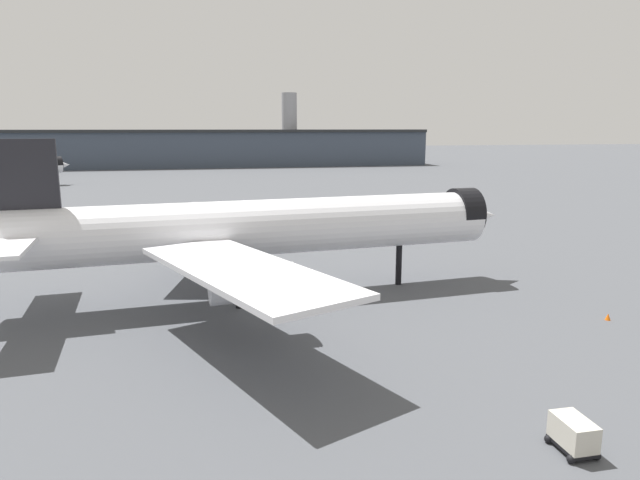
% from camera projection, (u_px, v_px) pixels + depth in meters
% --- Properties ---
extents(ground, '(900.00, 900.00, 0.00)m').
position_uv_depth(ground, '(257.00, 302.00, 54.67)').
color(ground, '#4C4F54').
extents(airliner_near_gate, '(55.18, 50.16, 15.84)m').
position_uv_depth(airliner_near_gate, '(254.00, 229.00, 54.77)').
color(airliner_near_gate, white).
rests_on(airliner_near_gate, ground).
extents(terminal_building, '(248.94, 22.68, 31.74)m').
position_uv_depth(terminal_building, '(144.00, 148.00, 235.14)').
color(terminal_building, '#3D4756').
rests_on(terminal_building, ground).
extents(service_truck_front, '(3.23, 5.77, 3.00)m').
position_uv_depth(service_truck_front, '(232.00, 226.00, 87.74)').
color(service_truck_front, black).
rests_on(service_truck_front, ground).
extents(baggage_cart_trailing, '(1.97, 2.42, 1.82)m').
position_uv_depth(baggage_cart_trailing, '(573.00, 434.00, 29.24)').
color(baggage_cart_trailing, black).
rests_on(baggage_cart_trailing, ground).
extents(traffic_cone_wingtip, '(0.48, 0.48, 0.60)m').
position_uv_depth(traffic_cone_wingtip, '(608.00, 317.00, 49.41)').
color(traffic_cone_wingtip, '#F2600C').
rests_on(traffic_cone_wingtip, ground).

